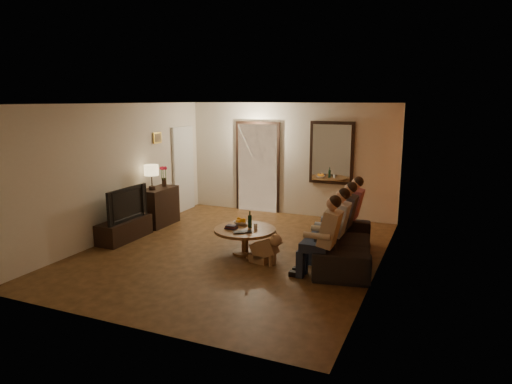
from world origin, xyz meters
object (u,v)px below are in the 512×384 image
at_px(dog, 264,247).
at_px(wine_bottle, 250,219).
at_px(person_b, 335,230).
at_px(person_c, 343,221).
at_px(coffee_table, 245,241).
at_px(bowl, 241,223).
at_px(tv, 123,204).
at_px(person_a, 326,241).
at_px(person_d, 350,214).
at_px(sofa, 345,242).
at_px(tv_stand, 124,230).
at_px(table_lamp, 152,177).
at_px(dresser, 159,207).
at_px(laptop, 243,233).

relative_size(dog, wine_bottle, 1.81).
relative_size(person_b, person_c, 1.00).
xyz_separation_m(person_c, coffee_table, (-1.60, -0.60, -0.38)).
bearing_deg(bowl, tv, -169.83).
bearing_deg(person_a, person_b, 90.00).
height_order(person_d, bowl, person_d).
relative_size(sofa, person_b, 1.83).
relative_size(person_b, bowl, 4.63).
bearing_deg(coffee_table, bowl, 129.29).
bearing_deg(tv_stand, wine_bottle, 6.59).
height_order(table_lamp, tv, table_lamp).
xyz_separation_m(person_b, bowl, (-1.78, 0.22, -0.12)).
xyz_separation_m(tv, person_c, (4.07, 0.79, -0.12)).
height_order(tv, sofa, tv).
bearing_deg(person_d, tv_stand, -161.18).
xyz_separation_m(tv_stand, person_d, (4.07, 1.39, 0.40)).
bearing_deg(table_lamp, person_d, 6.22).
bearing_deg(coffee_table, dog, -34.69).
bearing_deg(table_lamp, person_c, -2.19).
bearing_deg(person_b, person_c, 90.00).
bearing_deg(sofa, coffee_table, 90.12).
relative_size(tv, sofa, 0.50).
xyz_separation_m(dresser, sofa, (4.17, -0.68, -0.08)).
xyz_separation_m(tv_stand, person_a, (4.07, -0.41, 0.40)).
relative_size(dresser, coffee_table, 0.84).
height_order(tv, person_b, person_b).
height_order(coffee_table, laptop, laptop).
relative_size(wine_bottle, laptop, 0.94).
xyz_separation_m(dresser, table_lamp, (0.00, -0.22, 0.68)).
xyz_separation_m(person_a, bowl, (-1.78, 0.82, -0.12)).
bearing_deg(person_d, laptop, -135.40).
distance_m(dresser, tv, 1.21).
bearing_deg(sofa, dog, 108.83).
distance_m(tv, coffee_table, 2.53).
distance_m(tv_stand, wine_bottle, 2.58).
distance_m(wine_bottle, laptop, 0.41).
height_order(coffee_table, wine_bottle, wine_bottle).
relative_size(coffee_table, laptop, 3.30).
xyz_separation_m(person_b, dog, (-1.09, -0.35, -0.32)).
bearing_deg(dog, person_b, 27.60).
bearing_deg(dresser, person_c, -5.27).
bearing_deg(wine_bottle, person_b, -3.81).
xyz_separation_m(table_lamp, person_d, (4.07, 0.44, -0.48)).
bearing_deg(person_c, tv, -169.04).
height_order(sofa, person_a, person_a).
bearing_deg(dog, sofa, 38.46).
relative_size(tv, coffee_table, 1.02).
bearing_deg(sofa, person_a, 163.86).
xyz_separation_m(dresser, person_c, (4.07, -0.38, 0.19)).
relative_size(sofa, person_a, 1.83).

